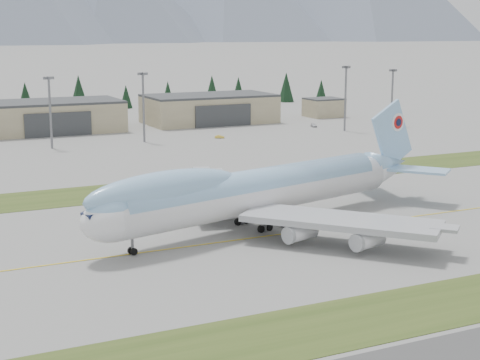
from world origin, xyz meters
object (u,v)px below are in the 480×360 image
hangar_center (50,116)px  service_vehicle_b (220,138)px  service_vehicle_c (314,127)px  hangar_right (209,109)px  boeing_747_freighter (257,190)px

hangar_center → service_vehicle_b: bearing=-40.4°
hangar_center → service_vehicle_b: hangar_center is taller
service_vehicle_b → service_vehicle_c: service_vehicle_c is taller
service_vehicle_b → hangar_right: bearing=11.8°
boeing_747_freighter → hangar_center: (-8.13, 143.88, -1.47)m
service_vehicle_b → boeing_747_freighter: bearing=-170.1°
hangar_right → service_vehicle_b: bearing=-108.5°
boeing_747_freighter → service_vehicle_b: 111.26m
hangar_center → service_vehicle_b: (46.73, -39.76, -5.39)m
service_vehicle_c → hangar_center: bearing=177.6°
service_vehicle_c → hangar_right: bearing=151.3°
service_vehicle_c → service_vehicle_b: bearing=-149.8°
boeing_747_freighter → hangar_right: 152.95m
hangar_center → boeing_747_freighter: bearing=-86.8°
boeing_747_freighter → service_vehicle_b: (38.60, 104.12, -6.86)m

